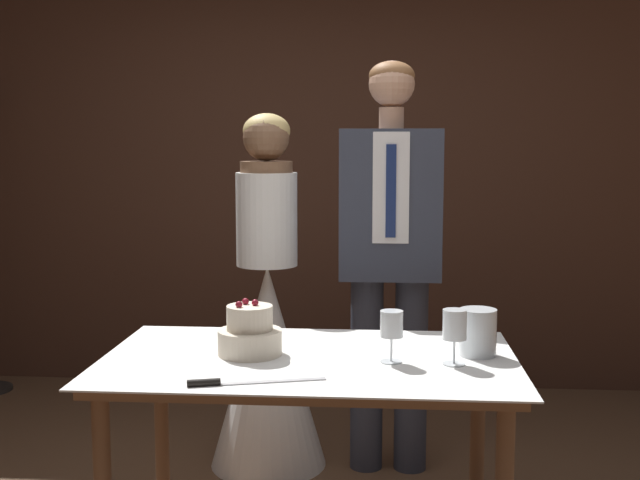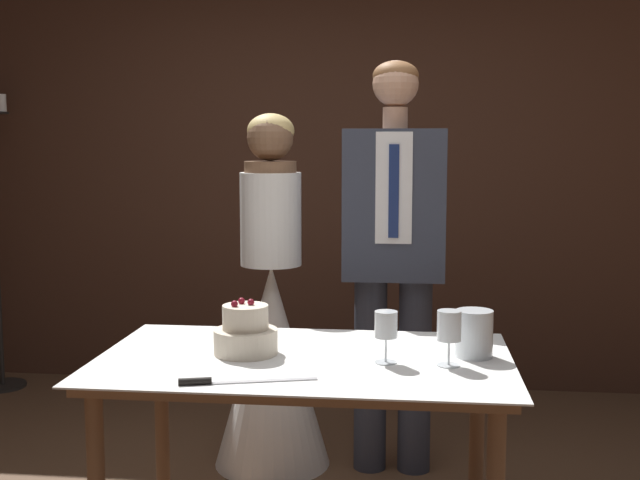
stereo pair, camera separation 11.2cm
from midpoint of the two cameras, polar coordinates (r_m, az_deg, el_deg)
name	(u,v)px [view 1 (the left image)]	position (r m, az deg, el deg)	size (l,w,h in m)	color
wall_back	(320,181)	(4.98, -0.65, 4.23)	(5.37, 0.12, 2.55)	#472B1E
cake_table	(309,382)	(2.79, -1.94, -10.08)	(1.41, 0.85, 0.78)	brown
tiered_cake	(250,334)	(2.80, -6.16, -6.65)	(0.22, 0.22, 0.19)	beige
cake_knife	(230,382)	(2.48, -7.73, -9.99)	(0.41, 0.13, 0.02)	silver
wine_glass_near	(392,326)	(2.68, 3.92, -6.09)	(0.08, 0.08, 0.18)	silver
wine_glass_middle	(455,328)	(2.67, 8.36, -6.19)	(0.08, 0.08, 0.18)	silver
hurricane_candle	(478,333)	(2.81, 10.03, -6.56)	(0.13, 0.13, 0.16)	silver
bride	(268,338)	(3.76, -4.59, -6.99)	(0.54, 0.54, 1.64)	white
groom	(390,245)	(3.63, 4.13, -0.33)	(0.45, 0.25, 1.87)	#333847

